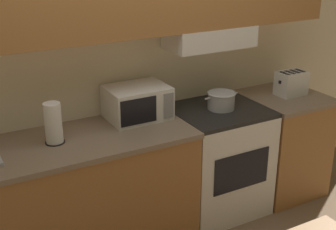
{
  "coord_description": "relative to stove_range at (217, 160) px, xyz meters",
  "views": [
    {
      "loc": [
        -1.35,
        -3.09,
        2.16
      ],
      "look_at": [
        0.05,
        -0.58,
        1.03
      ],
      "focal_mm": 50.0,
      "sensor_mm": 36.0,
      "label": 1
    }
  ],
  "objects": [
    {
      "name": "ground_plane",
      "position": [
        -0.64,
        0.32,
        -0.44
      ],
      "size": [
        16.0,
        16.0,
        0.0
      ],
      "primitive_type": "plane",
      "color": "#7F664C"
    },
    {
      "name": "wall_back",
      "position": [
        -0.63,
        0.26,
        1.1
      ],
      "size": [
        5.64,
        0.38,
        2.55
      ],
      "color": "beige",
      "rests_on": "ground_plane"
    },
    {
      "name": "lower_counter_main",
      "position": [
        -1.32,
        -0.01,
        0.0
      ],
      "size": [
        1.91,
        0.68,
        0.88
      ],
      "color": "#A36B38",
      "rests_on": "ground_plane"
    },
    {
      "name": "lower_counter_right_stub",
      "position": [
        0.67,
        -0.01,
        0.0
      ],
      "size": [
        0.63,
        0.68,
        0.88
      ],
      "color": "#A36B38",
      "rests_on": "ground_plane"
    },
    {
      "name": "stove_range",
      "position": [
        0.0,
        0.0,
        0.0
      ],
      "size": [
        0.71,
        0.65,
        0.88
      ],
      "color": "white",
      "rests_on": "ground_plane"
    },
    {
      "name": "cooking_pot",
      "position": [
        0.02,
        -0.0,
        0.51
      ],
      "size": [
        0.3,
        0.22,
        0.13
      ],
      "color": "#B7BABF",
      "rests_on": "stove_range"
    },
    {
      "name": "microwave",
      "position": [
        -0.63,
        0.14,
        0.56
      ],
      "size": [
        0.44,
        0.35,
        0.24
      ],
      "color": "white",
      "rests_on": "lower_counter_main"
    },
    {
      "name": "toaster",
      "position": [
        0.72,
        -0.01,
        0.54
      ],
      "size": [
        0.25,
        0.17,
        0.2
      ],
      "color": "white",
      "rests_on": "lower_counter_right_stub"
    },
    {
      "name": "paper_towel_roll",
      "position": [
        -1.29,
        0.01,
        0.57
      ],
      "size": [
        0.13,
        0.13,
        0.27
      ],
      "color": "black",
      "rests_on": "lower_counter_main"
    }
  ]
}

